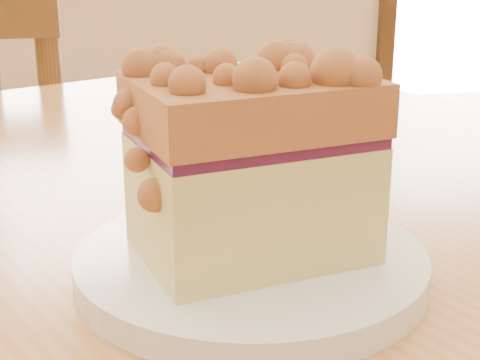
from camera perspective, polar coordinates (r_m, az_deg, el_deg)
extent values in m
cylinder|color=#39230F|center=(1.20, 0.68, -10.49)|extent=(0.06, 0.06, 0.71)
cylinder|color=brown|center=(1.56, -11.92, -10.40)|extent=(0.03, 0.03, 0.40)
cylinder|color=brown|center=(1.08, -14.03, 1.82)|extent=(0.03, 0.03, 0.43)
cylinder|color=brown|center=(1.09, -17.93, 1.12)|extent=(0.02, 0.02, 0.37)
cylinder|color=white|center=(0.42, 0.85, -6.52)|extent=(0.20, 0.20, 0.02)
cylinder|color=white|center=(0.42, 0.84, -7.03)|extent=(0.14, 0.14, 0.01)
cube|color=#FBEB8E|center=(0.41, 0.87, -1.32)|extent=(0.14, 0.11, 0.06)
cube|color=#491533|center=(0.40, 0.90, 3.52)|extent=(0.13, 0.11, 0.01)
cube|color=#B57139|center=(0.39, 0.91, 5.93)|extent=(0.14, 0.11, 0.03)
sphere|color=#B57139|center=(0.41, -3.99, 8.98)|extent=(0.02, 0.02, 0.02)
sphere|color=#B57139|center=(0.41, -0.18, 9.02)|extent=(0.02, 0.02, 0.02)
sphere|color=#B57139|center=(0.40, 8.48, 8.74)|extent=(0.03, 0.03, 0.03)
sphere|color=#B57139|center=(0.39, -0.88, 8.67)|extent=(0.02, 0.02, 0.02)
sphere|color=#B57139|center=(0.36, -4.33, 7.75)|extent=(0.02, 0.02, 0.02)
sphere|color=#B57139|center=(0.41, -1.91, 8.85)|extent=(0.01, 0.01, 0.01)
sphere|color=#B57139|center=(0.42, 0.59, 9.12)|extent=(0.01, 0.01, 0.01)
sphere|color=#B57139|center=(0.41, 6.32, 8.81)|extent=(0.02, 0.02, 0.02)
sphere|color=#B57139|center=(0.36, 4.31, 7.78)|extent=(0.02, 0.02, 0.02)
sphere|color=#B57139|center=(0.39, 4.89, 8.70)|extent=(0.02, 0.02, 0.02)
sphere|color=#B57139|center=(0.41, -2.49, 9.00)|extent=(0.01, 0.01, 0.01)
sphere|color=#B57139|center=(0.40, -7.80, 8.69)|extent=(0.02, 0.02, 0.02)
sphere|color=#B57139|center=(0.37, 7.01, 7.77)|extent=(0.02, 0.02, 0.02)
sphere|color=#B57139|center=(0.38, 0.65, 8.29)|extent=(0.02, 0.02, 0.02)
sphere|color=#B57139|center=(0.36, 1.14, 7.66)|extent=(0.01, 0.01, 0.01)
sphere|color=#B57139|center=(0.35, -1.75, 7.18)|extent=(0.01, 0.01, 0.01)
sphere|color=#B57139|center=(0.36, -7.35, 2.10)|extent=(0.01, 0.01, 0.01)
sphere|color=#B57139|center=(0.37, -7.41, 3.80)|extent=(0.01, 0.01, 0.01)
sphere|color=#B57139|center=(0.38, -8.65, 3.36)|extent=(0.02, 0.02, 0.02)
sphere|color=#B57139|center=(0.35, -7.87, 5.76)|extent=(0.01, 0.01, 0.01)
sphere|color=#B57139|center=(0.39, -8.76, 3.67)|extent=(0.01, 0.01, 0.01)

